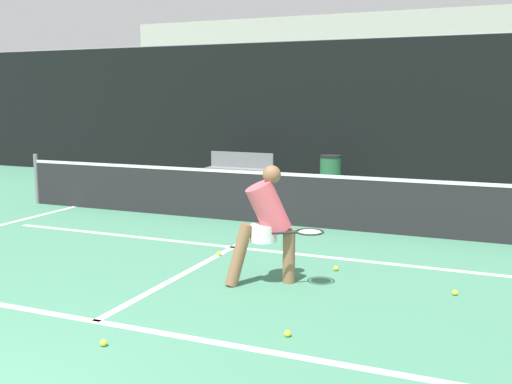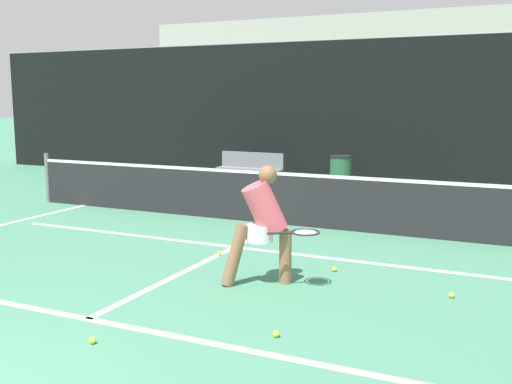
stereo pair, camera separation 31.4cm
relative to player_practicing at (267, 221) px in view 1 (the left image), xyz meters
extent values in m
cube|color=white|center=(-1.16, -1.84, -0.78)|extent=(11.00, 0.10, 0.01)
cube|color=white|center=(-1.16, 1.48, -0.78)|extent=(8.25, 0.10, 0.01)
cube|color=white|center=(-1.16, 0.74, -0.78)|extent=(0.10, 5.16, 0.01)
cylinder|color=slate|center=(-6.66, 3.32, -0.25)|extent=(0.09, 0.09, 1.07)
cube|color=#232326|center=(-1.16, 3.32, -0.31)|extent=(11.00, 0.02, 0.95)
cube|color=white|center=(-1.16, 3.32, 0.14)|extent=(11.00, 0.03, 0.06)
cube|color=black|center=(-1.16, 8.58, 1.06)|extent=(24.00, 0.06, 3.69)
cylinder|color=slate|center=(-1.16, 8.58, 2.93)|extent=(24.00, 0.04, 0.04)
cylinder|color=#8C6042|center=(0.22, 0.16, -0.45)|extent=(0.15, 0.15, 0.67)
cylinder|color=#8C6042|center=(-0.29, -0.19, -0.40)|extent=(0.37, 0.32, 0.78)
cylinder|color=white|center=(-0.04, -0.02, -0.14)|extent=(0.32, 0.32, 0.20)
cylinder|color=#E55966|center=(0.01, 0.01, 0.16)|extent=(0.56, 0.47, 0.75)
sphere|color=#8C6042|center=(0.04, 0.03, 0.57)|extent=(0.22, 0.22, 0.22)
cylinder|color=#262628|center=(0.26, -0.12, -0.09)|extent=(0.27, 0.19, 0.03)
torus|color=#262628|center=(0.52, 0.05, -0.09)|extent=(0.47, 0.47, 0.02)
cylinder|color=beige|center=(0.52, 0.05, -0.09)|extent=(0.36, 0.36, 0.01)
sphere|color=#D1E033|center=(0.79, -1.45, -0.75)|extent=(0.07, 0.07, 0.07)
sphere|color=#D1E033|center=(0.63, 0.88, -0.75)|extent=(0.07, 0.07, 0.07)
sphere|color=#D1E033|center=(2.16, 0.44, -0.75)|extent=(0.07, 0.07, 0.07)
sphere|color=#D1E033|center=(-1.13, 0.95, -0.75)|extent=(0.07, 0.07, 0.07)
sphere|color=#D1E033|center=(-0.70, -2.31, -0.75)|extent=(0.07, 0.07, 0.07)
cube|color=slate|center=(-3.73, 7.35, -0.34)|extent=(1.79, 0.41, 0.04)
cube|color=slate|center=(-3.73, 7.53, -0.13)|extent=(1.78, 0.09, 0.42)
cube|color=#333338|center=(-4.44, 7.37, -0.56)|extent=(0.06, 0.32, 0.44)
cube|color=#333338|center=(-3.02, 7.33, -0.56)|extent=(0.06, 0.32, 0.44)
cylinder|color=#28603D|center=(-1.36, 7.60, -0.37)|extent=(0.51, 0.51, 0.82)
cylinder|color=black|center=(-1.36, 7.60, 0.06)|extent=(0.54, 0.54, 0.04)
cube|color=navy|center=(-3.48, 12.38, -0.36)|extent=(1.67, 4.40, 0.85)
cube|color=#1E2328|center=(-3.48, 12.16, 0.35)|extent=(1.40, 2.64, 0.57)
cylinder|color=black|center=(-2.73, 13.79, -0.48)|extent=(0.18, 0.60, 0.60)
cylinder|color=black|center=(-2.73, 10.97, -0.48)|extent=(0.18, 0.60, 0.60)
cube|color=#B2ADA3|center=(-1.16, 27.54, 2.62)|extent=(36.00, 2.40, 6.80)
camera|label=1|loc=(2.62, -6.57, 1.48)|focal=42.00mm
camera|label=2|loc=(2.91, -6.44, 1.48)|focal=42.00mm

